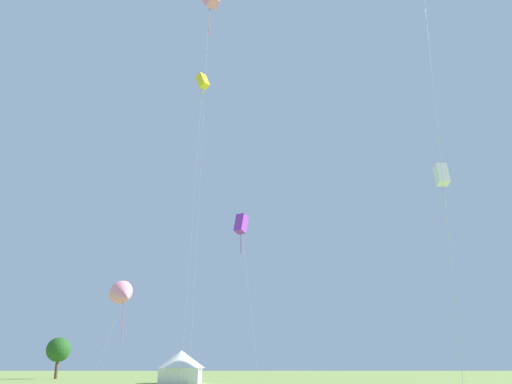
{
  "coord_description": "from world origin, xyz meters",
  "views": [
    {
      "loc": [
        0.11,
        -4.91,
        1.8
      ],
      "look_at": [
        0.0,
        32.0,
        13.7
      ],
      "focal_mm": 37.86,
      "sensor_mm": 36.0,
      "label": 1
    }
  ],
  "objects_px": {
    "kite_purple_box": "(243,224)",
    "kite_yellow_box": "(204,82)",
    "kite_pink_box": "(211,0)",
    "tree_distant_left": "(60,350)",
    "kite_white_box": "(443,175)",
    "festival_tent_left": "(183,365)",
    "kite_pink_delta": "(126,295)"
  },
  "relations": [
    {
      "from": "kite_pink_delta",
      "to": "kite_purple_box",
      "type": "distance_m",
      "value": 15.39
    },
    {
      "from": "kite_white_box",
      "to": "festival_tent_left",
      "type": "distance_m",
      "value": 37.96
    },
    {
      "from": "festival_tent_left",
      "to": "kite_white_box",
      "type": "bearing_deg",
      "value": 2.79
    },
    {
      "from": "kite_purple_box",
      "to": "tree_distant_left",
      "type": "distance_m",
      "value": 44.15
    },
    {
      "from": "kite_yellow_box",
      "to": "kite_white_box",
      "type": "bearing_deg",
      "value": 23.98
    },
    {
      "from": "kite_white_box",
      "to": "tree_distant_left",
      "type": "relative_size",
      "value": 4.48
    },
    {
      "from": "festival_tent_left",
      "to": "kite_pink_box",
      "type": "bearing_deg",
      "value": -78.03
    },
    {
      "from": "kite_white_box",
      "to": "festival_tent_left",
      "type": "relative_size",
      "value": 4.92
    },
    {
      "from": "kite_white_box",
      "to": "kite_pink_delta",
      "type": "bearing_deg",
      "value": -168.82
    },
    {
      "from": "kite_purple_box",
      "to": "festival_tent_left",
      "type": "bearing_deg",
      "value": 116.04
    },
    {
      "from": "kite_purple_box",
      "to": "kite_white_box",
      "type": "bearing_deg",
      "value": 32.33
    },
    {
      "from": "kite_pink_box",
      "to": "festival_tent_left",
      "type": "height_order",
      "value": "kite_pink_box"
    },
    {
      "from": "kite_yellow_box",
      "to": "kite_pink_box",
      "type": "bearing_deg",
      "value": -79.62
    },
    {
      "from": "kite_purple_box",
      "to": "tree_distant_left",
      "type": "xyz_separation_m",
      "value": [
        -26.97,
        33.51,
        -9.94
      ]
    },
    {
      "from": "kite_purple_box",
      "to": "kite_yellow_box",
      "type": "height_order",
      "value": "kite_yellow_box"
    },
    {
      "from": "kite_pink_box",
      "to": "kite_yellow_box",
      "type": "relative_size",
      "value": 1.19
    },
    {
      "from": "kite_white_box",
      "to": "kite_pink_delta",
      "type": "xyz_separation_m",
      "value": [
        -36.03,
        -7.12,
        -15.45
      ]
    },
    {
      "from": "kite_pink_delta",
      "to": "kite_yellow_box",
      "type": "distance_m",
      "value": 23.17
    },
    {
      "from": "kite_pink_box",
      "to": "tree_distant_left",
      "type": "distance_m",
      "value": 53.89
    },
    {
      "from": "kite_purple_box",
      "to": "kite_yellow_box",
      "type": "relative_size",
      "value": 0.48
    },
    {
      "from": "kite_purple_box",
      "to": "festival_tent_left",
      "type": "height_order",
      "value": "kite_purple_box"
    },
    {
      "from": "kite_white_box",
      "to": "kite_purple_box",
      "type": "height_order",
      "value": "kite_white_box"
    },
    {
      "from": "kite_pink_box",
      "to": "kite_yellow_box",
      "type": "bearing_deg",
      "value": 100.38
    },
    {
      "from": "kite_pink_delta",
      "to": "kite_purple_box",
      "type": "height_order",
      "value": "kite_purple_box"
    },
    {
      "from": "festival_tent_left",
      "to": "tree_distant_left",
      "type": "xyz_separation_m",
      "value": [
        -20.26,
        19.78,
        2.08
      ]
    },
    {
      "from": "kite_yellow_box",
      "to": "tree_distant_left",
      "type": "xyz_separation_m",
      "value": [
        -22.78,
        30.85,
        -25.77
      ]
    },
    {
      "from": "kite_pink_box",
      "to": "festival_tent_left",
      "type": "relative_size",
      "value": 7.06
    },
    {
      "from": "kite_pink_box",
      "to": "tree_distant_left",
      "type": "height_order",
      "value": "kite_pink_box"
    },
    {
      "from": "kite_yellow_box",
      "to": "festival_tent_left",
      "type": "xyz_separation_m",
      "value": [
        -2.52,
        11.07,
        -27.85
      ]
    },
    {
      "from": "kite_pink_delta",
      "to": "tree_distant_left",
      "type": "relative_size",
      "value": 1.78
    },
    {
      "from": "kite_purple_box",
      "to": "kite_yellow_box",
      "type": "xyz_separation_m",
      "value": [
        -4.19,
        2.67,
        15.83
      ]
    },
    {
      "from": "tree_distant_left",
      "to": "kite_yellow_box",
      "type": "bearing_deg",
      "value": -53.56
    }
  ]
}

